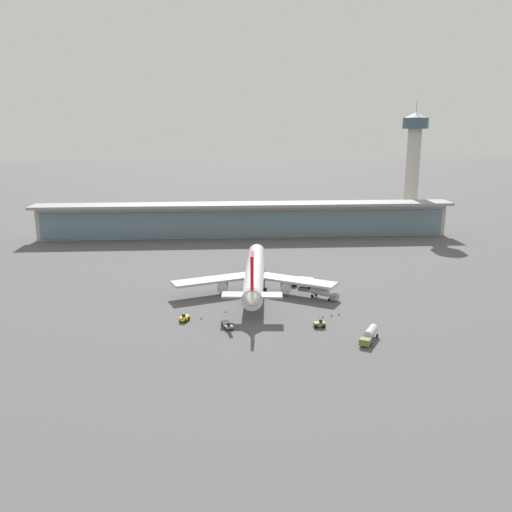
# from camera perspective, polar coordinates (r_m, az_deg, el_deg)

# --- Properties ---
(ground_plane) EXTENTS (1200.00, 1200.00, 0.00)m
(ground_plane) POSITION_cam_1_polar(r_m,az_deg,el_deg) (163.60, 0.32, -3.72)
(ground_plane) COLOR #515154
(airliner_on_stand) EXTENTS (48.82, 63.77, 16.97)m
(airliner_on_stand) POSITION_cam_1_polar(r_m,az_deg,el_deg) (162.62, -0.15, -1.87)
(airliner_on_stand) COLOR white
(airliner_on_stand) RESTS_ON ground
(service_truck_near_nose_grey) EXTENTS (3.04, 6.92, 2.70)m
(service_truck_near_nose_grey) POSITION_cam_1_polar(r_m,az_deg,el_deg) (135.22, -3.05, -7.22)
(service_truck_near_nose_grey) COLOR gray
(service_truck_near_nose_grey) RESTS_ON ground
(service_truck_under_wing_olive) EXTENTS (2.92, 1.81, 2.05)m
(service_truck_under_wing_olive) POSITION_cam_1_polar(r_m,az_deg,el_deg) (136.04, 6.71, -7.14)
(service_truck_under_wing_olive) COLOR olive
(service_truck_under_wing_olive) RESTS_ON ground
(service_truck_mid_apron_grey) EXTENTS (7.55, 5.38, 3.10)m
(service_truck_mid_apron_grey) POSITION_cam_1_polar(r_m,az_deg,el_deg) (167.59, 4.99, -2.74)
(service_truck_mid_apron_grey) COLOR gray
(service_truck_mid_apron_grey) RESTS_ON ground
(service_truck_by_tail_yellow) EXTENTS (2.76, 3.31, 2.05)m
(service_truck_by_tail_yellow) POSITION_cam_1_polar(r_m,az_deg,el_deg) (140.31, -7.56, -6.50)
(service_truck_by_tail_yellow) COLOR yellow
(service_truck_by_tail_yellow) RESTS_ON ground
(service_truck_on_taxiway_olive) EXTENTS (6.30, 8.55, 2.95)m
(service_truck_on_taxiway_olive) POSITION_cam_1_polar(r_m,az_deg,el_deg) (129.50, 11.88, -8.06)
(service_truck_on_taxiway_olive) COLOR olive
(service_truck_on_taxiway_olive) RESTS_ON ground
(service_truck_at_far_stand_grey) EXTENTS (7.97, 7.33, 2.95)m
(service_truck_at_far_stand_grey) POSITION_cam_1_polar(r_m,az_deg,el_deg) (157.61, 7.07, -3.87)
(service_truck_at_far_stand_grey) COLOR gray
(service_truck_at_far_stand_grey) RESTS_ON ground
(terminal_building) EXTENTS (183.60, 12.80, 15.20)m
(terminal_building) POSITION_cam_1_polar(r_m,az_deg,el_deg) (240.82, -1.15, 3.91)
(terminal_building) COLOR #B2ADA3
(terminal_building) RESTS_ON ground
(control_tower) EXTENTS (12.00, 12.00, 59.24)m
(control_tower) POSITION_cam_1_polar(r_m,az_deg,el_deg) (272.41, 16.23, 9.73)
(control_tower) COLOR #B2ADA3
(control_tower) RESTS_ON ground
(safety_cone_alpha) EXTENTS (0.62, 0.62, 0.70)m
(safety_cone_alpha) POSITION_cam_1_polar(r_m,az_deg,el_deg) (142.87, 7.07, -6.35)
(safety_cone_alpha) COLOR orange
(safety_cone_alpha) RESTS_ON ground
(safety_cone_bravo) EXTENTS (0.62, 0.62, 0.70)m
(safety_cone_bravo) POSITION_cam_1_polar(r_m,az_deg,el_deg) (144.35, 7.97, -6.16)
(safety_cone_bravo) COLOR orange
(safety_cone_bravo) RESTS_ON ground
(safety_cone_charlie) EXTENTS (0.62, 0.62, 0.70)m
(safety_cone_charlie) POSITION_cam_1_polar(r_m,az_deg,el_deg) (141.48, -5.79, -6.52)
(safety_cone_charlie) COLOR orange
(safety_cone_charlie) RESTS_ON ground
(safety_cone_delta) EXTENTS (0.62, 0.62, 0.70)m
(safety_cone_delta) POSITION_cam_1_polar(r_m,az_deg,el_deg) (145.76, -3.22, -5.85)
(safety_cone_delta) COLOR orange
(safety_cone_delta) RESTS_ON ground
(safety_cone_echo) EXTENTS (0.62, 0.62, 0.70)m
(safety_cone_echo) POSITION_cam_1_polar(r_m,az_deg,el_deg) (145.19, 8.73, -6.07)
(safety_cone_echo) COLOR orange
(safety_cone_echo) RESTS_ON ground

